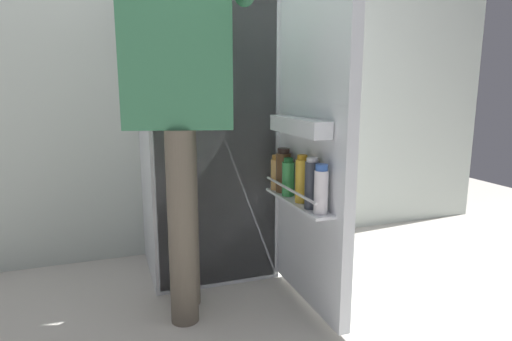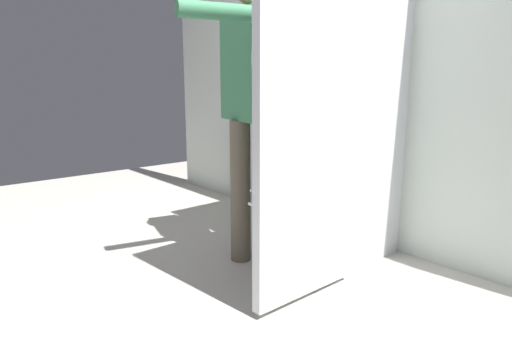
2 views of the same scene
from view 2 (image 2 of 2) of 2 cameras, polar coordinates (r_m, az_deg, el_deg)
ground_plane at (r=2.52m, az=1.64°, el=-13.14°), size 6.70×6.70×0.00m
kitchen_wall at (r=2.97m, az=14.94°, el=16.68°), size 4.40×0.10×2.68m
refrigerator at (r=2.63m, az=10.01°, el=7.05°), size 0.70×1.22×1.71m
person at (r=2.48m, az=-0.38°, el=10.79°), size 0.57×0.82×1.69m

